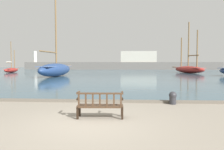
# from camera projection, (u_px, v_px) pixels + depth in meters

# --- Properties ---
(ground_plane) EXTENTS (160.00, 160.00, 0.00)m
(ground_plane) POSITION_uv_depth(u_px,v_px,m) (87.00, 124.00, 6.88)
(ground_plane) COLOR gray
(harbor_water) EXTENTS (100.00, 80.00, 0.08)m
(harbor_water) POSITION_uv_depth(u_px,v_px,m) (120.00, 71.00, 50.72)
(harbor_water) COLOR #385666
(harbor_water) RESTS_ON ground
(quay_edge_kerb) EXTENTS (40.00, 0.30, 0.12)m
(quay_edge_kerb) POSITION_uv_depth(u_px,v_px,m) (101.00, 101.00, 10.71)
(quay_edge_kerb) COLOR #675F54
(quay_edge_kerb) RESTS_ON ground
(park_bench) EXTENTS (1.62, 0.60, 0.92)m
(park_bench) POSITION_uv_depth(u_px,v_px,m) (100.00, 105.00, 7.61)
(park_bench) COLOR black
(park_bench) RESTS_ON ground
(sailboat_outer_starboard) EXTENTS (3.03, 10.97, 10.82)m
(sailboat_outer_starboard) POSITION_uv_depth(u_px,v_px,m) (56.00, 69.00, 29.97)
(sailboat_outer_starboard) COLOR navy
(sailboat_outer_starboard) RESTS_ON harbor_water
(sailboat_mid_port) EXTENTS (4.82, 9.71, 9.34)m
(sailboat_mid_port) POSITION_uv_depth(u_px,v_px,m) (189.00, 69.00, 40.15)
(sailboat_mid_port) COLOR maroon
(sailboat_mid_port) RESTS_ON harbor_water
(sailboat_outer_port) EXTENTS (1.79, 6.14, 6.01)m
(sailboat_outer_port) POSITION_uv_depth(u_px,v_px,m) (11.00, 70.00, 42.08)
(sailboat_outer_port) COLOR maroon
(sailboat_outer_port) RESTS_ON harbor_water
(mooring_bollard) EXTENTS (0.36, 0.36, 0.60)m
(mooring_bollard) POSITION_uv_depth(u_px,v_px,m) (173.00, 97.00, 10.17)
(mooring_bollard) COLOR #2D2D33
(mooring_bollard) RESTS_ON ground
(far_breakwater) EXTENTS (55.02, 2.40, 5.34)m
(far_breakwater) POSITION_uv_depth(u_px,v_px,m) (123.00, 64.00, 61.37)
(far_breakwater) COLOR #66605B
(far_breakwater) RESTS_ON ground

